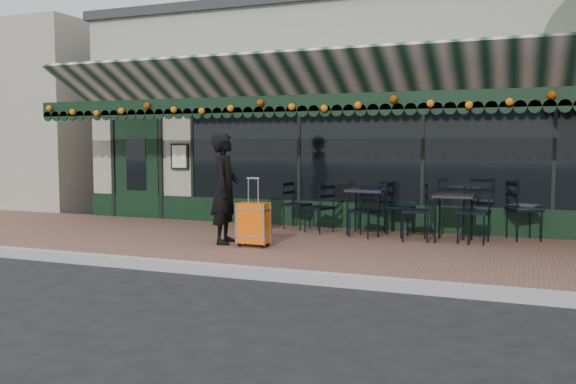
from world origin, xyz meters
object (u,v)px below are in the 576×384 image
at_px(woman, 225,188).
at_px(chair_b_front, 364,211).
at_px(chair_a_right, 524,210).
at_px(chair_a_left, 414,212).
at_px(chair_solo, 297,205).
at_px(cafe_table_b, 367,193).
at_px(chair_b_right, 400,208).
at_px(chair_a_front, 474,213).
at_px(suitcase, 253,224).
at_px(chair_b_left, 319,208).
at_px(cafe_table_a, 454,199).

relative_size(woman, chair_b_front, 2.01).
bearing_deg(chair_a_right, chair_a_left, 88.49).
relative_size(chair_a_left, chair_solo, 1.09).
xyz_separation_m(woman, cafe_table_b, (1.90, 1.82, -0.17)).
relative_size(chair_a_right, chair_b_right, 1.07).
relative_size(chair_a_front, chair_b_front, 1.11).
relative_size(chair_b_front, chair_solo, 0.99).
xyz_separation_m(woman, chair_a_right, (4.53, 2.12, -0.39)).
bearing_deg(woman, cafe_table_b, -58.08).
distance_m(suitcase, chair_b_right, 2.91).
bearing_deg(cafe_table_b, chair_b_right, 23.85).
height_order(chair_b_left, chair_b_right, chair_b_right).
relative_size(woman, cafe_table_a, 2.28).
bearing_deg(chair_b_front, cafe_table_b, 114.39).
bearing_deg(chair_b_left, chair_a_right, 120.14).
height_order(cafe_table_a, chair_a_left, chair_a_left).
xyz_separation_m(chair_a_front, chair_solo, (-3.28, 0.52, -0.05)).
bearing_deg(chair_a_front, suitcase, -145.66).
relative_size(woman, chair_a_front, 1.80).
bearing_deg(chair_b_front, woman, -126.31).
relative_size(woman, chair_b_right, 1.91).
bearing_deg(cafe_table_b, chair_solo, 171.43).
relative_size(suitcase, chair_b_left, 1.22).
distance_m(chair_a_left, chair_b_front, 0.88).
relative_size(woman, suitcase, 1.66).
bearing_deg(cafe_table_a, chair_b_left, 175.33).
bearing_deg(woman, chair_a_front, -80.07).
bearing_deg(chair_a_front, chair_a_left, -165.03).
height_order(chair_b_front, chair_solo, chair_solo).
bearing_deg(cafe_table_a, chair_b_front, -178.62).
relative_size(suitcase, cafe_table_b, 1.33).
relative_size(chair_b_left, chair_b_right, 0.94).
bearing_deg(chair_b_front, suitcase, -113.86).
relative_size(chair_a_right, chair_a_front, 1.01).
distance_m(woman, chair_a_right, 5.02).
distance_m(cafe_table_a, chair_solo, 3.02).
relative_size(woman, chair_a_right, 1.79).
relative_size(suitcase, cafe_table_a, 1.38).
height_order(woman, chair_a_front, woman).
distance_m(chair_a_right, chair_solo, 4.05).
xyz_separation_m(cafe_table_b, chair_a_left, (0.93, -0.44, -0.24)).
height_order(suitcase, chair_a_right, suitcase).
distance_m(cafe_table_b, chair_a_front, 1.91).
bearing_deg(chair_a_left, woman, -78.62).
xyz_separation_m(cafe_table_a, chair_b_right, (-0.99, 0.56, -0.24)).
bearing_deg(suitcase, chair_solo, 92.21).
bearing_deg(chair_a_front, chair_b_front, -171.89).
bearing_deg(cafe_table_a, chair_solo, 169.95).
relative_size(chair_a_left, chair_b_left, 1.10).
bearing_deg(woman, chair_b_right, -61.82).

